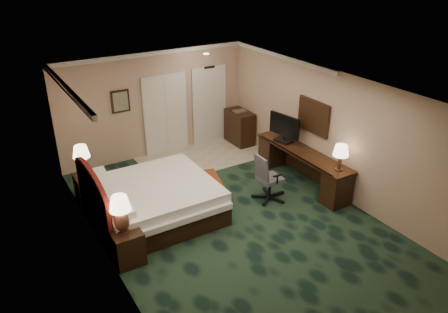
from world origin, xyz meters
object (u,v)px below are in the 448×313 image
desk (302,167)px  minibar (239,127)px  lamp_far (82,161)px  bed_bench (212,190)px  desk_chair (270,177)px  tv (284,128)px  nightstand_far (87,187)px  lamp_near (121,214)px  nightstand_near (127,246)px  bed (156,201)px

desk → minibar: size_ratio=2.97×
lamp_far → bed_bench: (2.29, -1.43, -0.71)m
lamp_far → desk_chair: (3.38, -2.06, -0.38)m
desk → tv: size_ratio=3.18×
nightstand_far → bed_bench: 2.67m
lamp_near → desk: bearing=8.0°
nightstand_far → lamp_near: lamp_near is taller
nightstand_near → bed: bearing=46.6°
desk → nightstand_near: bearing=-171.9°
bed_bench → tv: (2.11, 0.24, 0.92)m
bed → desk_chair: desk_chair is taller
lamp_near → lamp_far: (0.01, 2.46, -0.04)m
desk → desk_chair: desk_chair is taller
nightstand_far → desk: desk is taller
nightstand_near → desk: desk is taller
lamp_near → tv: 4.60m
lamp_far → desk: bearing=-22.5°
bed → tv: 3.50m
lamp_near → bed_bench: lamp_near is taller
tv → bed_bench: bearing=176.0°
bed_bench → minibar: bearing=61.0°
minibar → nightstand_near: bearing=-143.5°
nightstand_far → desk_chair: 3.93m
bed_bench → desk: 2.20m
nightstand_far → tv: size_ratio=0.67×
lamp_near → tv: tv is taller
nightstand_near → desk: (4.42, 0.63, 0.09)m
desk → minibar: (0.02, 2.65, 0.07)m
nightstand_far → desk_chair: bearing=-30.9°
lamp_near → lamp_far: 2.46m
nightstand_near → lamp_near: (-0.04, 0.01, 0.65)m
desk_chair → tv: bearing=41.3°
tv → nightstand_far: bearing=154.9°
lamp_near → minibar: size_ratio=0.74×
bed → nightstand_near: 1.42m
bed → desk_chair: bearing=-14.6°
nightstand_near → desk_chair: desk_chair is taller
bed_bench → minibar: size_ratio=1.32×
bed → lamp_near: size_ratio=3.36×
desk_chair → bed: bearing=166.3°
bed → bed_bench: 1.30m
bed_bench → desk: size_ratio=0.45×
lamp_far → desk_chair: bearing=-31.3°
lamp_near → desk_chair: (3.39, 0.41, -0.42)m
desk → bed_bench: bearing=169.1°
lamp_far → desk: (4.44, -1.84, -0.52)m
nightstand_near → minibar: bearing=36.5°
lamp_far → minibar: 4.56m
bed → nightstand_near: bearing=-133.4°
lamp_far → tv: size_ratio=0.78×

